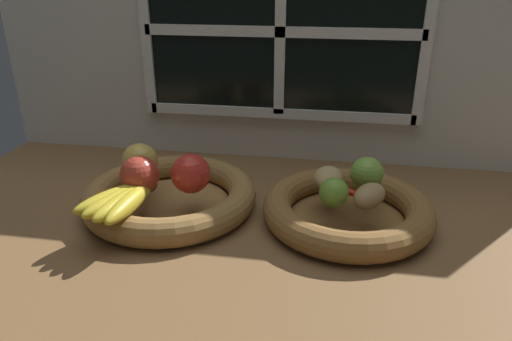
{
  "coord_description": "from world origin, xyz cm",
  "views": [
    {
      "loc": [
        12.66,
        -80.62,
        44.09
      ],
      "look_at": [
        -0.61,
        -1.88,
        9.4
      ],
      "focal_mm": 32.68,
      "sensor_mm": 36.0,
      "label": 1
    }
  ],
  "objects_px": {
    "lime_near": "(334,192)",
    "apple_red_front": "(140,175)",
    "potato_small": "(369,196)",
    "chili_pepper": "(354,193)",
    "apple_golden_left": "(140,161)",
    "apple_red_right": "(191,173)",
    "fruit_bowl_left": "(170,196)",
    "potato_oblong": "(328,178)",
    "banana_bunch_front": "(122,200)",
    "fruit_bowl_right": "(347,210)",
    "lime_far": "(367,173)"
  },
  "relations": [
    {
      "from": "potato_small",
      "to": "lime_near",
      "type": "bearing_deg",
      "value": -173.33
    },
    {
      "from": "banana_bunch_front",
      "to": "lime_near",
      "type": "xyz_separation_m",
      "value": [
        0.36,
        0.07,
        0.01
      ]
    },
    {
      "from": "fruit_bowl_left",
      "to": "apple_red_front",
      "type": "bearing_deg",
      "value": -127.6
    },
    {
      "from": "apple_red_right",
      "to": "potato_small",
      "type": "height_order",
      "value": "apple_red_right"
    },
    {
      "from": "potato_small",
      "to": "apple_red_front",
      "type": "bearing_deg",
      "value": -178.07
    },
    {
      "from": "apple_golden_left",
      "to": "chili_pepper",
      "type": "distance_m",
      "value": 0.42
    },
    {
      "from": "lime_near",
      "to": "apple_red_front",
      "type": "bearing_deg",
      "value": -178.9
    },
    {
      "from": "apple_red_front",
      "to": "potato_small",
      "type": "xyz_separation_m",
      "value": [
        0.42,
        0.01,
        -0.01
      ]
    },
    {
      "from": "fruit_bowl_left",
      "to": "lime_far",
      "type": "relative_size",
      "value": 5.45
    },
    {
      "from": "apple_red_right",
      "to": "apple_red_front",
      "type": "bearing_deg",
      "value": -167.39
    },
    {
      "from": "apple_red_right",
      "to": "chili_pepper",
      "type": "xyz_separation_m",
      "value": [
        0.3,
        0.02,
        -0.03
      ]
    },
    {
      "from": "fruit_bowl_right",
      "to": "chili_pepper",
      "type": "height_order",
      "value": "chili_pepper"
    },
    {
      "from": "chili_pepper",
      "to": "banana_bunch_front",
      "type": "bearing_deg",
      "value": -135.35
    },
    {
      "from": "fruit_bowl_left",
      "to": "lime_near",
      "type": "relative_size",
      "value": 6.48
    },
    {
      "from": "fruit_bowl_left",
      "to": "apple_red_right",
      "type": "xyz_separation_m",
      "value": [
        0.05,
        -0.03,
        0.07
      ]
    },
    {
      "from": "fruit_bowl_left",
      "to": "banana_bunch_front",
      "type": "height_order",
      "value": "banana_bunch_front"
    },
    {
      "from": "lime_near",
      "to": "potato_oblong",
      "type": "bearing_deg",
      "value": 98.65
    },
    {
      "from": "apple_red_front",
      "to": "potato_small",
      "type": "relative_size",
      "value": 1.0
    },
    {
      "from": "banana_bunch_front",
      "to": "lime_near",
      "type": "distance_m",
      "value": 0.37
    },
    {
      "from": "fruit_bowl_right",
      "to": "apple_red_right",
      "type": "bearing_deg",
      "value": -174.56
    },
    {
      "from": "fruit_bowl_right",
      "to": "banana_bunch_front",
      "type": "xyz_separation_m",
      "value": [
        -0.39,
        -0.11,
        0.05
      ]
    },
    {
      "from": "banana_bunch_front",
      "to": "potato_oblong",
      "type": "height_order",
      "value": "potato_oblong"
    },
    {
      "from": "fruit_bowl_left",
      "to": "potato_oblong",
      "type": "height_order",
      "value": "potato_oblong"
    },
    {
      "from": "fruit_bowl_left",
      "to": "potato_small",
      "type": "xyz_separation_m",
      "value": [
        0.38,
        -0.03,
        0.05
      ]
    },
    {
      "from": "fruit_bowl_left",
      "to": "fruit_bowl_right",
      "type": "relative_size",
      "value": 1.08
    },
    {
      "from": "potato_small",
      "to": "chili_pepper",
      "type": "bearing_deg",
      "value": 133.99
    },
    {
      "from": "apple_red_front",
      "to": "lime_far",
      "type": "relative_size",
      "value": 1.16
    },
    {
      "from": "apple_red_right",
      "to": "chili_pepper",
      "type": "distance_m",
      "value": 0.3
    },
    {
      "from": "apple_red_front",
      "to": "lime_far",
      "type": "xyz_separation_m",
      "value": [
        0.42,
        0.09,
        -0.0
      ]
    },
    {
      "from": "apple_golden_left",
      "to": "chili_pepper",
      "type": "xyz_separation_m",
      "value": [
        0.42,
        -0.03,
        -0.02
      ]
    },
    {
      "from": "fruit_bowl_right",
      "to": "lime_far",
      "type": "bearing_deg",
      "value": 52.13
    },
    {
      "from": "fruit_bowl_right",
      "to": "lime_near",
      "type": "bearing_deg",
      "value": -123.69
    },
    {
      "from": "fruit_bowl_left",
      "to": "apple_red_front",
      "type": "distance_m",
      "value": 0.09
    },
    {
      "from": "apple_golden_left",
      "to": "lime_near",
      "type": "distance_m",
      "value": 0.39
    },
    {
      "from": "potato_small",
      "to": "lime_far",
      "type": "relative_size",
      "value": 1.16
    },
    {
      "from": "fruit_bowl_right",
      "to": "potato_oblong",
      "type": "relative_size",
      "value": 4.21
    },
    {
      "from": "fruit_bowl_right",
      "to": "apple_red_front",
      "type": "bearing_deg",
      "value": -172.82
    },
    {
      "from": "apple_red_front",
      "to": "potato_oblong",
      "type": "bearing_deg",
      "value": 12.79
    },
    {
      "from": "apple_red_right",
      "to": "lime_near",
      "type": "xyz_separation_m",
      "value": [
        0.26,
        -0.01,
        -0.01
      ]
    },
    {
      "from": "apple_red_right",
      "to": "apple_golden_left",
      "type": "bearing_deg",
      "value": 159.15
    },
    {
      "from": "fruit_bowl_left",
      "to": "potato_small",
      "type": "height_order",
      "value": "potato_small"
    },
    {
      "from": "potato_oblong",
      "to": "banana_bunch_front",
      "type": "bearing_deg",
      "value": -158.21
    },
    {
      "from": "apple_red_right",
      "to": "banana_bunch_front",
      "type": "distance_m",
      "value": 0.13
    },
    {
      "from": "fruit_bowl_left",
      "to": "apple_red_right",
      "type": "distance_m",
      "value": 0.09
    },
    {
      "from": "apple_golden_left",
      "to": "apple_red_front",
      "type": "distance_m",
      "value": 0.07
    },
    {
      "from": "apple_red_front",
      "to": "banana_bunch_front",
      "type": "bearing_deg",
      "value": -97.36
    },
    {
      "from": "apple_red_right",
      "to": "potato_oblong",
      "type": "height_order",
      "value": "apple_red_right"
    },
    {
      "from": "lime_near",
      "to": "chili_pepper",
      "type": "bearing_deg",
      "value": 42.97
    },
    {
      "from": "banana_bunch_front",
      "to": "fruit_bowl_right",
      "type": "bearing_deg",
      "value": 15.84
    },
    {
      "from": "potato_oblong",
      "to": "apple_red_right",
      "type": "bearing_deg",
      "value": -167.14
    }
  ]
}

